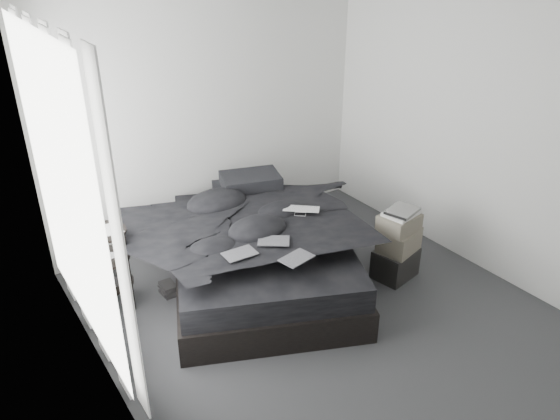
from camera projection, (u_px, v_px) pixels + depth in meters
floor at (332, 322)px, 4.72m from camera, size 3.60×4.20×0.01m
ceiling at (349, 2)px, 3.54m from camera, size 3.60×4.20×0.01m
wall_back at (210, 116)px, 5.68m from camera, size 3.60×0.01×2.60m
wall_left at (104, 255)px, 3.23m from camera, size 0.01×4.20×2.60m
wall_right at (490, 140)px, 5.03m from camera, size 0.01×4.20×2.60m
window_left at (65, 193)px, 3.88m from camera, size 0.02×2.00×2.30m
curtain_left at (74, 200)px, 3.94m from camera, size 0.06×2.12×2.48m
bed at (261, 269)px, 5.20m from camera, size 2.30×2.56×0.29m
mattress at (261, 246)px, 5.08m from camera, size 2.22×2.48×0.22m
duvet at (261, 227)px, 4.93m from camera, size 2.14×2.27×0.24m
pillow_lower at (244, 192)px, 5.71m from camera, size 0.75×0.64×0.14m
pillow_upper at (251, 181)px, 5.64m from camera, size 0.69×0.57×0.13m
laptop at (301, 205)px, 5.02m from camera, size 0.40×0.39×0.03m
comic_a at (239, 245)px, 4.38m from camera, size 0.27×0.18×0.01m
comic_b at (274, 232)px, 4.57m from camera, size 0.32×0.30×0.01m
comic_c at (297, 249)px, 4.32m from camera, size 0.29×0.22×0.01m
side_stand at (108, 269)px, 4.77m from camera, size 0.46×0.46×0.75m
papers at (103, 232)px, 4.60m from camera, size 0.29×0.22×0.01m
floor_books at (168, 288)px, 5.06m from camera, size 0.12×0.18×0.12m
box_lower at (395, 263)px, 5.29m from camera, size 0.45×0.38×0.29m
box_mid at (399, 240)px, 5.17m from camera, size 0.43×0.38×0.22m
box_upper at (399, 223)px, 5.08m from camera, size 0.39×0.33×0.16m
art_book_white at (401, 213)px, 5.04m from camera, size 0.34×0.30×0.03m
art_book_snake at (402, 211)px, 5.03m from camera, size 0.35×0.31×0.03m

